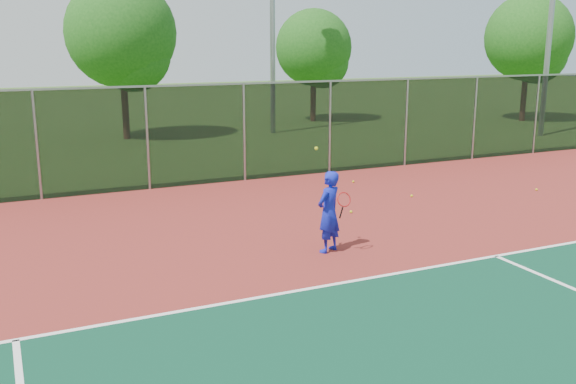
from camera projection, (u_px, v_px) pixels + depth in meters
name	position (u px, v px, depth m)	size (l,w,h in m)	color
ground	(533.00, 336.00, 9.52)	(120.00, 120.00, 0.00)	#2E5919
court_apron	(447.00, 289.00, 11.29)	(30.00, 20.00, 0.02)	maroon
fence_back	(244.00, 131.00, 19.78)	(30.00, 0.06, 3.03)	black
tennis_player	(329.00, 212.00, 13.11)	(0.74, 0.73, 2.20)	#131DB5
practice_ball_1	(412.00, 196.00, 17.93)	(0.07, 0.07, 0.07)	#C5CC17
practice_ball_2	(536.00, 190.00, 18.69)	(0.07, 0.07, 0.07)	#C5CC17
practice_ball_3	(353.00, 182.00, 19.75)	(0.07, 0.07, 0.07)	#C5CC17
practice_ball_4	(351.00, 212.00, 16.25)	(0.07, 0.07, 0.07)	#C5CC17
tree_back_left	(124.00, 38.00, 27.76)	(4.78, 4.78, 7.02)	#3A2315
tree_back_mid	(316.00, 51.00, 34.28)	(4.08, 4.08, 5.99)	#3A2315
tree_back_right	(531.00, 41.00, 34.30)	(4.62, 4.62, 6.79)	#3A2315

